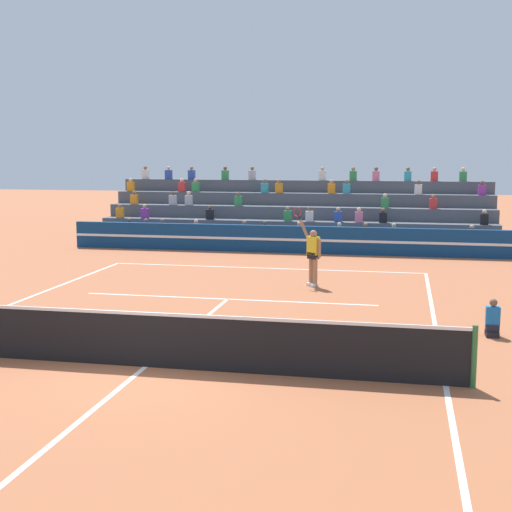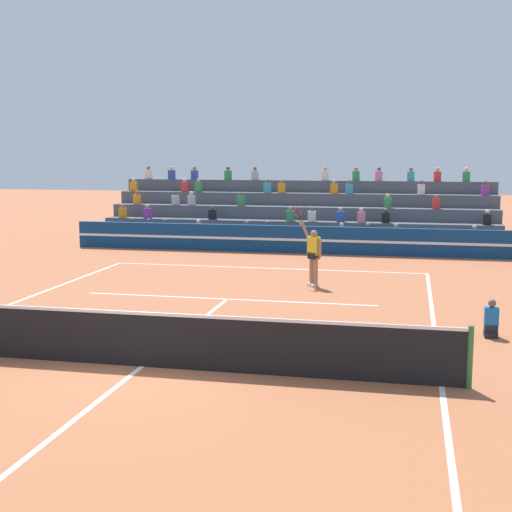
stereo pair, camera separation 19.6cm
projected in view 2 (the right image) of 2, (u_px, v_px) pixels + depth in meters
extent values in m
plane|color=#AD603D|center=(142.00, 367.00, 13.47)|extent=(120.00, 120.00, 0.00)
cube|color=white|center=(266.00, 268.00, 24.98)|extent=(11.00, 0.10, 0.01)
cube|color=white|center=(442.00, 386.00, 12.32)|extent=(0.10, 23.80, 0.01)
cube|color=white|center=(227.00, 299.00, 19.69)|extent=(8.25, 0.10, 0.01)
cube|color=white|center=(142.00, 366.00, 13.47)|extent=(0.10, 12.85, 0.01)
cylinder|color=#2D6B38|center=(470.00, 357.00, 12.15)|extent=(0.10, 0.10, 1.10)
cube|color=black|center=(141.00, 341.00, 13.40)|extent=(11.90, 0.02, 1.00)
cube|color=white|center=(141.00, 313.00, 13.33)|extent=(11.90, 0.04, 0.06)
cube|color=navy|center=(286.00, 239.00, 28.81)|extent=(18.00, 0.24, 1.10)
cube|color=white|center=(286.00, 240.00, 28.69)|extent=(18.00, 0.02, 0.10)
cube|color=#4C515B|center=(291.00, 242.00, 30.09)|extent=(17.26, 0.95, 0.55)
cube|color=black|center=(368.00, 233.00, 29.18)|extent=(0.32, 0.22, 0.44)
sphere|color=#9E7051|center=(368.00, 225.00, 29.13)|extent=(0.18, 0.18, 0.18)
cube|color=#2D4CA5|center=(149.00, 228.00, 31.17)|extent=(0.32, 0.22, 0.44)
sphere|color=brown|center=(149.00, 220.00, 31.13)|extent=(0.18, 0.18, 0.18)
cube|color=#2D4CA5|center=(132.00, 227.00, 31.34)|extent=(0.32, 0.22, 0.44)
sphere|color=brown|center=(132.00, 220.00, 31.29)|extent=(0.18, 0.18, 0.18)
cube|color=red|center=(301.00, 231.00, 29.75)|extent=(0.32, 0.22, 0.44)
sphere|color=beige|center=(301.00, 224.00, 29.71)|extent=(0.18, 0.18, 0.18)
cube|color=teal|center=(342.00, 232.00, 29.40)|extent=(0.32, 0.22, 0.44)
sphere|color=beige|center=(342.00, 224.00, 29.36)|extent=(0.18, 0.18, 0.18)
cube|color=#2D4CA5|center=(247.00, 230.00, 30.25)|extent=(0.32, 0.22, 0.44)
sphere|color=#9E7051|center=(247.00, 222.00, 30.20)|extent=(0.18, 0.18, 0.18)
cube|color=#2D4CA5|center=(267.00, 230.00, 30.06)|extent=(0.32, 0.22, 0.44)
sphere|color=brown|center=(267.00, 223.00, 30.01)|extent=(0.18, 0.18, 0.18)
cube|color=teal|center=(396.00, 233.00, 28.94)|extent=(0.32, 0.22, 0.44)
sphere|color=tan|center=(396.00, 226.00, 28.89)|extent=(0.18, 0.18, 0.18)
cube|color=black|center=(474.00, 235.00, 28.30)|extent=(0.32, 0.22, 0.44)
sphere|color=tan|center=(475.00, 227.00, 28.25)|extent=(0.18, 0.18, 0.18)
cube|color=pink|center=(199.00, 229.00, 30.69)|extent=(0.32, 0.22, 0.44)
sphere|color=beige|center=(199.00, 221.00, 30.65)|extent=(0.18, 0.18, 0.18)
cube|color=#2D4CA5|center=(165.00, 228.00, 31.01)|extent=(0.32, 0.22, 0.44)
sphere|color=brown|center=(165.00, 221.00, 30.97)|extent=(0.18, 0.18, 0.18)
cube|color=#4C515B|center=(295.00, 233.00, 30.97)|extent=(17.26, 0.95, 1.10)
cube|color=black|center=(487.00, 220.00, 29.02)|extent=(0.32, 0.22, 0.44)
sphere|color=beige|center=(487.00, 212.00, 28.98)|extent=(0.18, 0.18, 0.18)
cube|color=black|center=(212.00, 214.00, 31.46)|extent=(0.32, 0.22, 0.44)
sphere|color=brown|center=(212.00, 207.00, 31.41)|extent=(0.18, 0.18, 0.18)
cube|color=pink|center=(361.00, 217.00, 30.09)|extent=(0.32, 0.22, 0.44)
sphere|color=beige|center=(361.00, 210.00, 30.04)|extent=(0.18, 0.18, 0.18)
cube|color=silver|center=(312.00, 216.00, 30.53)|extent=(0.32, 0.22, 0.44)
sphere|color=brown|center=(312.00, 209.00, 30.49)|extent=(0.18, 0.18, 0.18)
cube|color=black|center=(386.00, 218.00, 29.88)|extent=(0.32, 0.22, 0.44)
sphere|color=brown|center=(386.00, 210.00, 29.83)|extent=(0.18, 0.18, 0.18)
cube|color=purple|center=(147.00, 213.00, 32.10)|extent=(0.32, 0.22, 0.44)
sphere|color=tan|center=(147.00, 206.00, 32.05)|extent=(0.18, 0.18, 0.18)
cube|color=orange|center=(123.00, 213.00, 32.35)|extent=(0.32, 0.22, 0.44)
sphere|color=#9E7051|center=(123.00, 206.00, 32.30)|extent=(0.18, 0.18, 0.18)
cube|color=#338C4C|center=(290.00, 216.00, 30.73)|extent=(0.32, 0.22, 0.44)
sphere|color=#9E7051|center=(290.00, 208.00, 30.68)|extent=(0.18, 0.18, 0.18)
cube|color=#2D4CA5|center=(340.00, 217.00, 30.27)|extent=(0.32, 0.22, 0.44)
sphere|color=tan|center=(341.00, 209.00, 30.23)|extent=(0.18, 0.18, 0.18)
cube|color=#4C515B|center=(298.00, 225.00, 31.84)|extent=(17.26, 0.95, 1.65)
cube|color=#338C4C|center=(241.00, 201.00, 32.08)|extent=(0.32, 0.22, 0.44)
sphere|color=brown|center=(241.00, 194.00, 32.03)|extent=(0.18, 0.18, 0.18)
cube|color=#B2B2B7|center=(191.00, 200.00, 32.56)|extent=(0.32, 0.22, 0.44)
sphere|color=beige|center=(191.00, 193.00, 32.52)|extent=(0.18, 0.18, 0.18)
cube|color=orange|center=(137.00, 199.00, 33.12)|extent=(0.32, 0.22, 0.44)
sphere|color=brown|center=(137.00, 193.00, 33.07)|extent=(0.18, 0.18, 0.18)
cube|color=#B2B2B7|center=(176.00, 200.00, 32.72)|extent=(0.32, 0.22, 0.44)
sphere|color=brown|center=(175.00, 193.00, 32.68)|extent=(0.18, 0.18, 0.18)
cube|color=red|center=(436.00, 204.00, 30.28)|extent=(0.32, 0.22, 0.44)
sphere|color=#9E7051|center=(436.00, 196.00, 30.24)|extent=(0.18, 0.18, 0.18)
cube|color=#338C4C|center=(388.00, 203.00, 30.71)|extent=(0.32, 0.22, 0.44)
sphere|color=beige|center=(388.00, 196.00, 30.66)|extent=(0.18, 0.18, 0.18)
cube|color=#4C515B|center=(302.00, 217.00, 32.72)|extent=(17.26, 0.95, 2.20)
cube|color=teal|center=(267.00, 188.00, 32.70)|extent=(0.32, 0.22, 0.44)
sphere|color=brown|center=(267.00, 181.00, 32.65)|extent=(0.18, 0.18, 0.18)
cube|color=orange|center=(134.00, 187.00, 34.07)|extent=(0.32, 0.22, 0.44)
sphere|color=beige|center=(134.00, 180.00, 34.02)|extent=(0.18, 0.18, 0.18)
cube|color=red|center=(185.00, 187.00, 33.53)|extent=(0.32, 0.22, 0.44)
sphere|color=beige|center=(185.00, 180.00, 33.49)|extent=(0.18, 0.18, 0.18)
cube|color=silver|center=(421.00, 190.00, 31.25)|extent=(0.32, 0.22, 0.44)
sphere|color=brown|center=(421.00, 182.00, 31.21)|extent=(0.18, 0.18, 0.18)
cube|color=orange|center=(282.00, 188.00, 32.56)|extent=(0.32, 0.22, 0.44)
sphere|color=#9E7051|center=(282.00, 181.00, 32.51)|extent=(0.18, 0.18, 0.18)
cube|color=#338C4C|center=(198.00, 187.00, 33.39)|extent=(0.32, 0.22, 0.44)
sphere|color=tan|center=(198.00, 180.00, 33.35)|extent=(0.18, 0.18, 0.18)
cube|color=orange|center=(334.00, 189.00, 32.06)|extent=(0.32, 0.22, 0.44)
sphere|color=tan|center=(334.00, 181.00, 32.01)|extent=(0.18, 0.18, 0.18)
cube|color=teal|center=(349.00, 189.00, 31.91)|extent=(0.32, 0.22, 0.44)
sphere|color=brown|center=(349.00, 182.00, 31.87)|extent=(0.18, 0.18, 0.18)
cube|color=purple|center=(485.00, 190.00, 30.69)|extent=(0.32, 0.22, 0.44)
sphere|color=brown|center=(485.00, 183.00, 30.64)|extent=(0.18, 0.18, 0.18)
cube|color=#4C515B|center=(305.00, 209.00, 33.60)|extent=(17.26, 0.95, 2.75)
cube|color=#338C4C|center=(356.00, 176.00, 32.71)|extent=(0.32, 0.22, 0.44)
sphere|color=#9E7051|center=(356.00, 169.00, 32.66)|extent=(0.18, 0.18, 0.18)
cube|color=#2D4CA5|center=(172.00, 175.00, 34.58)|extent=(0.32, 0.22, 0.44)
sphere|color=beige|center=(172.00, 168.00, 34.53)|extent=(0.18, 0.18, 0.18)
cube|color=silver|center=(325.00, 176.00, 33.01)|extent=(0.32, 0.22, 0.44)
sphere|color=tan|center=(325.00, 169.00, 32.96)|extent=(0.18, 0.18, 0.18)
cube|color=#338C4C|center=(228.00, 175.00, 33.98)|extent=(0.32, 0.22, 0.44)
sphere|color=brown|center=(228.00, 168.00, 33.94)|extent=(0.18, 0.18, 0.18)
cube|color=#338C4C|center=(466.00, 177.00, 31.68)|extent=(0.32, 0.22, 0.44)
sphere|color=beige|center=(466.00, 169.00, 31.64)|extent=(0.18, 0.18, 0.18)
cube|color=silver|center=(149.00, 174.00, 34.83)|extent=(0.32, 0.22, 0.44)
sphere|color=brown|center=(148.00, 168.00, 34.78)|extent=(0.18, 0.18, 0.18)
cube|color=pink|center=(379.00, 176.00, 32.49)|extent=(0.32, 0.22, 0.44)
sphere|color=brown|center=(379.00, 169.00, 32.44)|extent=(0.18, 0.18, 0.18)
cube|color=#B2B2B7|center=(255.00, 175.00, 33.71)|extent=(0.32, 0.22, 0.44)
sphere|color=brown|center=(255.00, 168.00, 33.66)|extent=(0.18, 0.18, 0.18)
cube|color=#2D4CA5|center=(195.00, 175.00, 34.33)|extent=(0.32, 0.22, 0.44)
sphere|color=#9E7051|center=(195.00, 168.00, 34.29)|extent=(0.18, 0.18, 0.18)
cube|color=red|center=(437.00, 176.00, 31.95)|extent=(0.32, 0.22, 0.44)
sphere|color=tan|center=(438.00, 169.00, 31.90)|extent=(0.18, 0.18, 0.18)
cube|color=teal|center=(411.00, 176.00, 32.19)|extent=(0.32, 0.22, 0.44)
sphere|color=brown|center=(411.00, 169.00, 32.15)|extent=(0.18, 0.18, 0.18)
cube|color=black|center=(491.00, 334.00, 15.64)|extent=(0.28, 0.36, 0.12)
cube|color=black|center=(491.00, 329.00, 15.62)|extent=(0.28, 0.24, 0.18)
cube|color=#1966B2|center=(491.00, 316.00, 15.58)|extent=(0.30, 0.18, 0.40)
sphere|color=brown|center=(492.00, 303.00, 15.54)|extent=(0.17, 0.17, 0.17)
cylinder|color=#9E7051|center=(316.00, 272.00, 21.48)|extent=(0.14, 0.14, 0.90)
cylinder|color=#9E7051|center=(312.00, 271.00, 21.69)|extent=(0.14, 0.14, 0.90)
cube|color=black|center=(314.00, 256.00, 21.49)|extent=(0.38, 0.34, 0.20)
cube|color=yellow|center=(314.00, 246.00, 21.45)|extent=(0.41, 0.36, 0.56)
sphere|color=#9E7051|center=(314.00, 234.00, 21.40)|extent=(0.22, 0.22, 0.22)
cube|color=white|center=(315.00, 285.00, 21.51)|extent=(0.24, 0.28, 0.09)
cube|color=white|center=(311.00, 284.00, 21.72)|extent=(0.24, 0.28, 0.09)
cylinder|color=#9E7051|center=(320.00, 248.00, 21.29)|extent=(0.09, 0.09, 0.56)
cylinder|color=#9E7051|center=(305.00, 229.00, 21.63)|extent=(0.37, 0.28, 0.57)
cylinder|color=black|center=(300.00, 217.00, 21.72)|extent=(0.13, 0.10, 0.21)
torus|color=#B21E1E|center=(298.00, 212.00, 21.76)|extent=(0.37, 0.25, 0.42)
sphere|color=#C6DB33|center=(308.00, 327.00, 16.38)|extent=(0.07, 0.07, 0.07)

